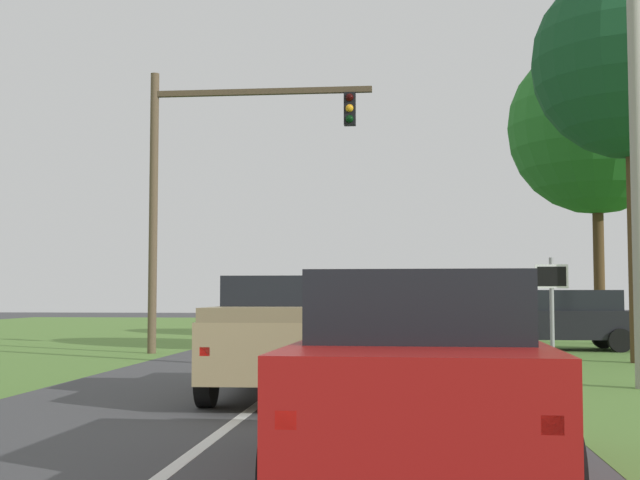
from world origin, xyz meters
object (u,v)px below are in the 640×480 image
traffic_light (207,170)px  crossing_suv_far (567,319)px  keep_moving_sign (552,303)px  extra_tree_1 (631,62)px  pickup_truck_lead (285,335)px  utility_pole_right (638,130)px  oak_tree_right (596,127)px  red_suv_near (420,369)px

traffic_light → crossing_suv_far: (10.28, 2.60, -4.20)m
crossing_suv_far → traffic_light: bearing=-165.8°
keep_moving_sign → extra_tree_1: size_ratio=0.24×
pickup_truck_lead → crossing_suv_far: 13.78m
extra_tree_1 → keep_moving_sign: bearing=-119.1°
utility_pole_right → oak_tree_right: bearing=80.5°
extra_tree_1 → oak_tree_right: bearing=83.7°
traffic_light → crossing_suv_far: 11.40m
oak_tree_right → red_suv_near: bearing=-106.4°
traffic_light → keep_moving_sign: traffic_light is taller
traffic_light → oak_tree_right: (11.96, 5.93, 2.15)m
pickup_truck_lead → traffic_light: 10.90m
red_suv_near → oak_tree_right: 23.17m
keep_moving_sign → utility_pole_right: (1.45, -0.58, 3.08)m
extra_tree_1 → utility_pole_right: bearing=-103.9°
pickup_truck_lead → crossing_suv_far: size_ratio=1.18×
oak_tree_right → crossing_suv_far: oak_tree_right is taller
red_suv_near → traffic_light: traffic_light is taller
pickup_truck_lead → extra_tree_1: extra_tree_1 is taller
traffic_light → red_suv_near: bearing=-69.9°
red_suv_near → extra_tree_1: 15.83m
extra_tree_1 → pickup_truck_lead: bearing=-135.4°
pickup_truck_lead → crossing_suv_far: bearing=60.8°
red_suv_near → traffic_light: bearing=110.1°
traffic_light → extra_tree_1: bearing=-10.3°
red_suv_near → oak_tree_right: bearing=73.6°
utility_pole_right → extra_tree_1: extra_tree_1 is taller
pickup_truck_lead → traffic_light: size_ratio=0.65×
keep_moving_sign → red_suv_near: bearing=-107.1°
extra_tree_1 → crossing_suv_far: bearing=99.8°
pickup_truck_lead → keep_moving_sign: bearing=26.1°
crossing_suv_far → extra_tree_1: bearing=-80.2°
red_suv_near → crossing_suv_far: (4.62, 18.06, -0.05)m
red_suv_near → pickup_truck_lead: bearing=109.2°
pickup_truck_lead → traffic_light: bearing=110.7°
pickup_truck_lead → utility_pole_right: bearing=15.6°
keep_moving_sign → traffic_light: bearing=138.9°
red_suv_near → extra_tree_1: extra_tree_1 is taller
oak_tree_right → crossing_suv_far: (-1.68, -3.33, -6.34)m
oak_tree_right → utility_pole_right: oak_tree_right is taller
pickup_truck_lead → crossing_suv_far: (6.72, 12.04, -0.06)m
crossing_suv_far → utility_pole_right: 10.98m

